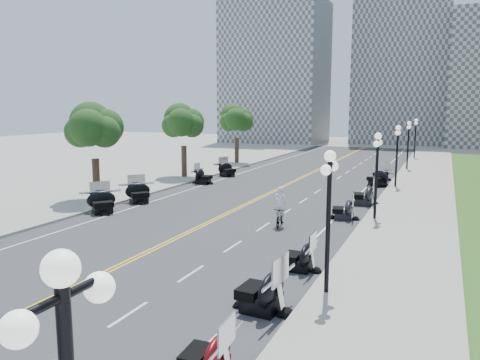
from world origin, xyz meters
The scene contains 48 objects.
ground centered at (0.00, 0.00, 0.00)m, with size 160.00×160.00×0.00m, color gray.
road centered at (0.00, 10.00, 0.00)m, with size 16.00×90.00×0.01m, color #333335.
centerline_yellow_a centered at (-0.12, 10.00, 0.01)m, with size 0.12×90.00×0.00m, color yellow.
centerline_yellow_b centered at (0.12, 10.00, 0.01)m, with size 0.12×90.00×0.00m, color yellow.
edge_line_north centered at (6.40, 10.00, 0.01)m, with size 0.12×90.00×0.00m, color white.
edge_line_south centered at (-6.40, 10.00, 0.01)m, with size 0.12×90.00×0.00m, color white.
lane_dash_3 centered at (3.20, -12.00, 0.01)m, with size 0.12×2.00×0.00m, color white.
lane_dash_4 centered at (3.20, -8.00, 0.01)m, with size 0.12×2.00×0.00m, color white.
lane_dash_5 centered at (3.20, -4.00, 0.01)m, with size 0.12×2.00×0.00m, color white.
lane_dash_6 centered at (3.20, 0.00, 0.01)m, with size 0.12×2.00×0.00m, color white.
lane_dash_7 centered at (3.20, 4.00, 0.01)m, with size 0.12×2.00×0.00m, color white.
lane_dash_8 centered at (3.20, 8.00, 0.01)m, with size 0.12×2.00×0.00m, color white.
lane_dash_9 centered at (3.20, 12.00, 0.01)m, with size 0.12×2.00×0.00m, color white.
lane_dash_10 centered at (3.20, 16.00, 0.01)m, with size 0.12×2.00×0.00m, color white.
lane_dash_11 centered at (3.20, 20.00, 0.01)m, with size 0.12×2.00×0.00m, color white.
lane_dash_12 centered at (3.20, 24.00, 0.01)m, with size 0.12×2.00×0.00m, color white.
lane_dash_13 centered at (3.20, 28.00, 0.01)m, with size 0.12×2.00×0.00m, color white.
lane_dash_14 centered at (3.20, 32.00, 0.01)m, with size 0.12×2.00×0.00m, color white.
lane_dash_15 centered at (3.20, 36.00, 0.01)m, with size 0.12×2.00×0.00m, color white.
lane_dash_16 centered at (3.20, 40.00, 0.01)m, with size 0.12×2.00×0.00m, color white.
lane_dash_17 centered at (3.20, 44.00, 0.01)m, with size 0.12×2.00×0.00m, color white.
lane_dash_18 centered at (3.20, 48.00, 0.01)m, with size 0.12×2.00×0.00m, color white.
lane_dash_19 centered at (3.20, 52.00, 0.01)m, with size 0.12×2.00×0.00m, color white.
sidewalk_north centered at (10.50, 10.00, 0.07)m, with size 5.00×90.00×0.15m, color #9E9991.
sidewalk_south centered at (-10.50, 10.00, 0.07)m, with size 5.00×90.00×0.15m, color #9E9991.
distant_block_a centered at (-18.00, 62.00, 13.00)m, with size 18.00×14.00×26.00m, color gray.
distant_block_b centered at (4.00, 68.00, 15.00)m, with size 16.00×12.00×30.00m, color gray.
street_lamp_1 centered at (8.60, -8.00, 2.60)m, with size 0.50×1.20×4.90m, color black, non-canonical shape.
street_lamp_2 centered at (8.60, 4.00, 2.60)m, with size 0.50×1.20×4.90m, color black, non-canonical shape.
street_lamp_3 centered at (8.60, 16.00, 2.60)m, with size 0.50×1.20×4.90m, color black, non-canonical shape.
street_lamp_4 centered at (8.60, 28.00, 2.60)m, with size 0.50×1.20×4.90m, color black, non-canonical shape.
street_lamp_5 centered at (8.60, 40.00, 2.60)m, with size 0.50×1.20×4.90m, color black, non-canonical shape.
tree_2 centered at (-10.00, 2.00, 4.75)m, with size 4.80×4.80×9.20m, color #235619, non-canonical shape.
tree_3 centered at (-10.00, 14.00, 4.75)m, with size 4.80×4.80×9.20m, color #235619, non-canonical shape.
tree_4 centered at (-10.00, 26.00, 4.75)m, with size 4.80×4.80×9.20m, color #235619, non-canonical shape.
motorcycle_n_2 centered at (7.10, -14.08, 0.64)m, with size 1.82×1.82×1.27m, color #590A0C, non-canonical shape.
motorcycle_n_3 centered at (6.97, -10.05, 0.78)m, with size 2.23×2.23×1.56m, color black, non-canonical shape.
motorcycle_n_4 centered at (6.99, -5.87, 0.65)m, with size 1.85×1.85×1.29m, color black, non-canonical shape.
motorcycle_n_6 centered at (6.87, 3.58, 0.67)m, with size 1.92×1.92×1.34m, color black, non-canonical shape.
motorcycle_n_7 centered at (7.30, 8.19, 0.77)m, with size 2.19×2.19×1.53m, color black, non-canonical shape.
motorcycle_n_9 centered at (7.16, 16.30, 0.77)m, with size 2.20×2.20×1.54m, color black, non-canonical shape.
motorcycle_n_10 centered at (7.03, 19.67, 0.67)m, with size 1.92×1.92×1.35m, color black, non-canonical shape.
motorcycle_s_5 centered at (-7.16, -0.83, 0.78)m, with size 2.22×2.22×1.55m, color black, non-canonical shape.
motorcycle_s_6 centered at (-7.01, 2.76, 0.76)m, with size 2.18×2.18×1.53m, color black, non-canonical shape.
motorcycle_s_8 centered at (-6.75, 11.65, 0.72)m, with size 2.06×2.06×1.44m, color black, non-canonical shape.
motorcycle_s_9 centered at (-6.74, 16.46, 0.73)m, with size 2.10×2.10×1.47m, color black, non-canonical shape.
bicycle centered at (4.02, 0.44, 0.55)m, with size 0.51×1.82×1.10m, color #A51414.
cyclist_rider centered at (4.02, 0.44, 2.04)m, with size 0.69×0.45×1.89m, color silver.
Camera 1 is at (12.07, -23.41, 6.51)m, focal length 35.00 mm.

